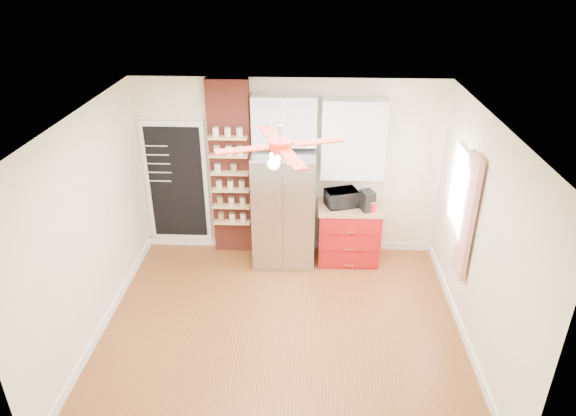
{
  "coord_description": "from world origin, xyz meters",
  "views": [
    {
      "loc": [
        0.3,
        -5.08,
        4.26
      ],
      "look_at": [
        0.04,
        0.9,
        1.25
      ],
      "focal_mm": 32.0,
      "sensor_mm": 36.0,
      "label": 1
    }
  ],
  "objects_px": {
    "fridge": "(284,208)",
    "pantry_jar_oats": "(218,168)",
    "ceiling_fan": "(280,146)",
    "toaster_oven": "(341,198)",
    "red_cabinet": "(349,233)",
    "coffee_maker": "(367,201)",
    "canister_left": "(372,207)"
  },
  "relations": [
    {
      "from": "fridge",
      "to": "toaster_oven",
      "type": "xyz_separation_m",
      "value": [
        0.83,
        0.06,
        0.15
      ]
    },
    {
      "from": "toaster_oven",
      "to": "pantry_jar_oats",
      "type": "height_order",
      "value": "pantry_jar_oats"
    },
    {
      "from": "red_cabinet",
      "to": "coffee_maker",
      "type": "bearing_deg",
      "value": -24.62
    },
    {
      "from": "red_cabinet",
      "to": "canister_left",
      "type": "height_order",
      "value": "canister_left"
    },
    {
      "from": "toaster_oven",
      "to": "pantry_jar_oats",
      "type": "bearing_deg",
      "value": 158.34
    },
    {
      "from": "coffee_maker",
      "to": "canister_left",
      "type": "distance_m",
      "value": 0.12
    },
    {
      "from": "toaster_oven",
      "to": "canister_left",
      "type": "bearing_deg",
      "value": -40.97
    },
    {
      "from": "pantry_jar_oats",
      "to": "canister_left",
      "type": "bearing_deg",
      "value": -6.34
    },
    {
      "from": "fridge",
      "to": "canister_left",
      "type": "height_order",
      "value": "fridge"
    },
    {
      "from": "red_cabinet",
      "to": "coffee_maker",
      "type": "distance_m",
      "value": 0.65
    },
    {
      "from": "ceiling_fan",
      "to": "coffee_maker",
      "type": "xyz_separation_m",
      "value": [
        1.15,
        1.58,
        -1.37
      ]
    },
    {
      "from": "toaster_oven",
      "to": "pantry_jar_oats",
      "type": "relative_size",
      "value": 3.55
    },
    {
      "from": "toaster_oven",
      "to": "canister_left",
      "type": "xyz_separation_m",
      "value": [
        0.44,
        -0.17,
        -0.05
      ]
    },
    {
      "from": "fridge",
      "to": "pantry_jar_oats",
      "type": "relative_size",
      "value": 13.69
    },
    {
      "from": "canister_left",
      "to": "coffee_maker",
      "type": "bearing_deg",
      "value": 142.33
    },
    {
      "from": "ceiling_fan",
      "to": "canister_left",
      "type": "distance_m",
      "value": 2.43
    },
    {
      "from": "canister_left",
      "to": "ceiling_fan",
      "type": "bearing_deg",
      "value": -128.78
    },
    {
      "from": "toaster_oven",
      "to": "canister_left",
      "type": "distance_m",
      "value": 0.47
    },
    {
      "from": "fridge",
      "to": "toaster_oven",
      "type": "bearing_deg",
      "value": 4.31
    },
    {
      "from": "fridge",
      "to": "red_cabinet",
      "type": "bearing_deg",
      "value": 2.95
    },
    {
      "from": "fridge",
      "to": "toaster_oven",
      "type": "relative_size",
      "value": 3.86
    },
    {
      "from": "toaster_oven",
      "to": "coffee_maker",
      "type": "bearing_deg",
      "value": -37.15
    },
    {
      "from": "red_cabinet",
      "to": "toaster_oven",
      "type": "bearing_deg",
      "value": 174.56
    },
    {
      "from": "fridge",
      "to": "coffee_maker",
      "type": "xyz_separation_m",
      "value": [
        1.2,
        -0.05,
        0.17
      ]
    },
    {
      "from": "red_cabinet",
      "to": "ceiling_fan",
      "type": "height_order",
      "value": "ceiling_fan"
    },
    {
      "from": "red_cabinet",
      "to": "ceiling_fan",
      "type": "bearing_deg",
      "value": -118.71
    },
    {
      "from": "ceiling_fan",
      "to": "toaster_oven",
      "type": "relative_size",
      "value": 3.08
    },
    {
      "from": "ceiling_fan",
      "to": "pantry_jar_oats",
      "type": "distance_m",
      "value": 2.27
    },
    {
      "from": "red_cabinet",
      "to": "pantry_jar_oats",
      "type": "distance_m",
      "value": 2.18
    },
    {
      "from": "fridge",
      "to": "toaster_oven",
      "type": "height_order",
      "value": "fridge"
    },
    {
      "from": "canister_left",
      "to": "pantry_jar_oats",
      "type": "height_order",
      "value": "pantry_jar_oats"
    },
    {
      "from": "pantry_jar_oats",
      "to": "ceiling_fan",
      "type": "bearing_deg",
      "value": -59.94
    }
  ]
}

